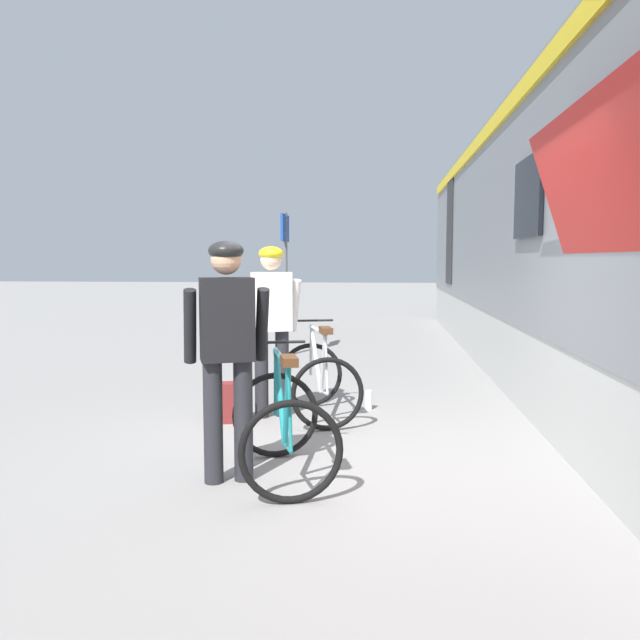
{
  "coord_description": "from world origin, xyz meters",
  "views": [
    {
      "loc": [
        0.08,
        -4.99,
        1.63
      ],
      "look_at": [
        -0.49,
        1.06,
        1.05
      ],
      "focal_mm": 35.73,
      "sensor_mm": 36.0,
      "label": 1
    }
  ],
  "objects": [
    {
      "name": "bicycle_near_silver",
      "position": [
        -0.54,
        1.42,
        0.4
      ],
      "size": [
        0.97,
        1.22,
        0.99
      ],
      "color": "black",
      "rests_on": "ground"
    },
    {
      "name": "cyclist_near_in_white",
      "position": [
        -1.03,
        1.43,
        1.05
      ],
      "size": [
        0.66,
        0.48,
        1.76
      ],
      "color": "#232328",
      "rests_on": "ground"
    },
    {
      "name": "water_bottle_near_the_bikes",
      "position": [
        -0.03,
        1.83,
        0.11
      ],
      "size": [
        0.08,
        0.08,
        0.21
      ],
      "primitive_type": "cylinder",
      "color": "silver",
      "rests_on": "ground"
    },
    {
      "name": "backpack_on_platform",
      "position": [
        -1.41,
        1.17,
        0.2
      ],
      "size": [
        0.32,
        0.25,
        0.4
      ],
      "primitive_type": "cube",
      "rotation": [
        0.0,
        0.0,
        0.29
      ],
      "color": "maroon",
      "rests_on": "ground"
    },
    {
      "name": "ground_plane",
      "position": [
        0.0,
        0.0,
        0.0
      ],
      "size": [
        80.0,
        80.0,
        0.0
      ],
      "primitive_type": "plane",
      "color": "gray"
    },
    {
      "name": "cyclist_far_in_dark",
      "position": [
        -1.02,
        -0.51,
        1.05
      ],
      "size": [
        0.66,
        0.45,
        1.76
      ],
      "color": "#232328",
      "rests_on": "ground"
    },
    {
      "name": "bicycle_far_teal",
      "position": [
        -0.63,
        -0.42,
        0.4
      ],
      "size": [
        0.97,
        1.22,
        0.99
      ],
      "color": "black",
      "rests_on": "ground"
    },
    {
      "name": "platform_sign_post",
      "position": [
        -1.5,
        5.56,
        1.62
      ],
      "size": [
        0.08,
        0.7,
        2.4
      ],
      "color": "#595B60",
      "rests_on": "ground"
    }
  ]
}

